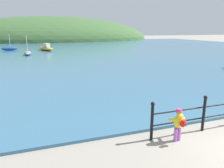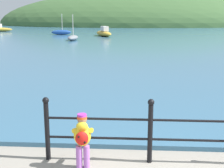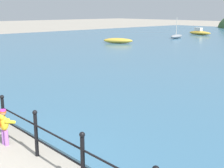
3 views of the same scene
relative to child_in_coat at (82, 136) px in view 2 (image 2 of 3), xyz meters
name	(u,v)px [view 2 (image 2 of 3)]	position (x,y,z in m)	size (l,w,h in m)	color
water	(138,36)	(1.57, 30.82, -0.56)	(80.00, 60.00, 0.10)	#386684
far_hillside	(135,25)	(1.57, 63.87, -0.61)	(58.95, 32.42, 13.85)	#3D6033
iron_railing	(204,130)	(2.13, 0.32, 0.04)	(5.80, 0.12, 1.21)	black
child_in_coat	(82,136)	(0.00, 0.00, 0.00)	(0.41, 0.55, 1.00)	#AD66C6
boat_far_left	(104,33)	(-2.29, 29.83, -0.15)	(2.57, 4.09, 1.09)	gold
boat_far_right	(73,38)	(-4.75, 24.42, -0.26)	(0.94, 2.44, 2.39)	gray
boat_twin_mast	(61,32)	(-7.49, 31.70, -0.21)	(2.36, 0.86, 2.41)	#1E4793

